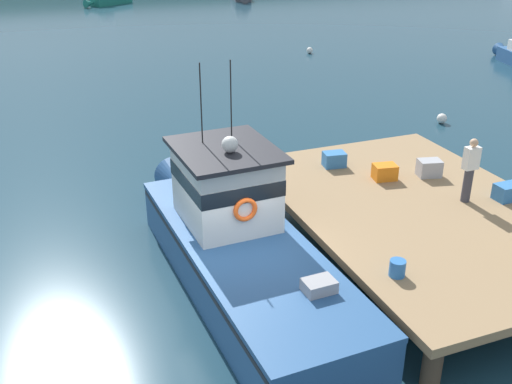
{
  "coord_description": "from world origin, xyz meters",
  "views": [
    {
      "loc": [
        -3.75,
        -10.73,
        7.72
      ],
      "look_at": [
        1.2,
        1.85,
        1.4
      ],
      "focal_mm": 42.39,
      "sensor_mm": 36.0,
      "label": 1
    }
  ],
  "objects": [
    {
      "name": "mooring_buoy_inshore",
      "position": [
        12.4,
        21.63,
        0.18
      ],
      "size": [
        0.36,
        0.36,
        0.36
      ],
      "primitive_type": "sphere",
      "color": "silver",
      "rests_on": "ground"
    },
    {
      "name": "crate_stack_mid_dock",
      "position": [
        6.98,
        -0.43,
        1.4
      ],
      "size": [
        0.6,
        0.44,
        0.4
      ],
      "primitive_type": "cube",
      "rotation": [
        0.0,
        0.0,
        0.01
      ],
      "color": "#3370B2",
      "rests_on": "dock"
    },
    {
      "name": "mooring_buoy_spare_mooring",
      "position": [
        11.57,
        7.98,
        0.2
      ],
      "size": [
        0.4,
        0.4,
        0.4
      ],
      "primitive_type": "sphere",
      "color": "silver",
      "rests_on": "ground"
    },
    {
      "name": "moored_boat_near_channel",
      "position": [
        4.52,
        46.51,
        0.42
      ],
      "size": [
        4.62,
        3.23,
        1.22
      ],
      "color": "#196B5B",
      "rests_on": "ground"
    },
    {
      "name": "dock",
      "position": [
        4.8,
        0.0,
        1.07
      ],
      "size": [
        6.0,
        9.0,
        1.2
      ],
      "color": "#4C3D2D",
      "rests_on": "ground"
    },
    {
      "name": "crate_single_far",
      "position": [
        4.85,
        1.76,
        1.41
      ],
      "size": [
        0.67,
        0.54,
        0.41
      ],
      "primitive_type": "cube",
      "rotation": [
        0.0,
        0.0,
        -0.18
      ],
      "color": "orange",
      "rests_on": "dock"
    },
    {
      "name": "mooring_buoy_channel_marker",
      "position": [
        3.72,
        9.07,
        0.22
      ],
      "size": [
        0.44,
        0.44,
        0.44
      ],
      "primitive_type": "sphere",
      "color": "red",
      "rests_on": "ground"
    },
    {
      "name": "bait_bucket",
      "position": [
        2.51,
        -2.38,
        1.37
      ],
      "size": [
        0.32,
        0.32,
        0.34
      ],
      "primitive_type": "cylinder",
      "color": "#2866B2",
      "rests_on": "dock"
    },
    {
      "name": "ground_plane",
      "position": [
        0.0,
        0.0,
        0.0
      ],
      "size": [
        200.0,
        200.0,
        0.0
      ],
      "primitive_type": "plane",
      "color": "#193847"
    },
    {
      "name": "crate_single_by_cleat",
      "position": [
        6.08,
        1.51,
        1.43
      ],
      "size": [
        0.69,
        0.57,
        0.45
      ],
      "primitive_type": "cube",
      "rotation": [
        0.0,
        0.0,
        -0.24
      ],
      "color": "#9E9EA3",
      "rests_on": "dock"
    },
    {
      "name": "deckhand_by_the_boat",
      "position": [
        5.97,
        -0.12,
        2.06
      ],
      "size": [
        0.36,
        0.22,
        1.63
      ],
      "color": "#383842",
      "rests_on": "dock"
    },
    {
      "name": "main_fishing_boat",
      "position": [
        0.18,
        0.42,
        1.01
      ],
      "size": [
        2.82,
        9.86,
        4.8
      ],
      "color": "#285184",
      "rests_on": "ground"
    },
    {
      "name": "crate_stack_near_edge",
      "position": [
        4.02,
        3.05,
        1.4
      ],
      "size": [
        0.66,
        0.53,
        0.41
      ],
      "primitive_type": "cube",
      "rotation": [
        0.0,
        0.0,
        -0.15
      ],
      "color": "#3370B2",
      "rests_on": "dock"
    }
  ]
}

